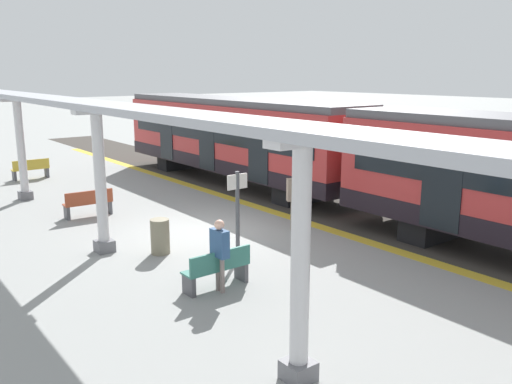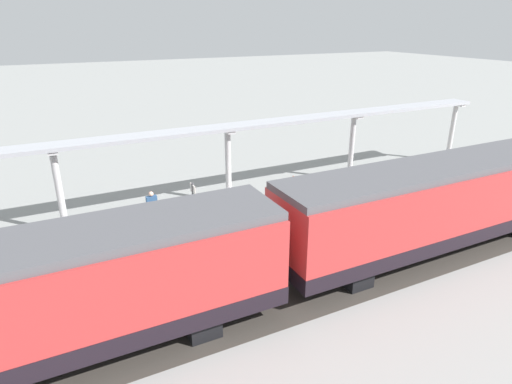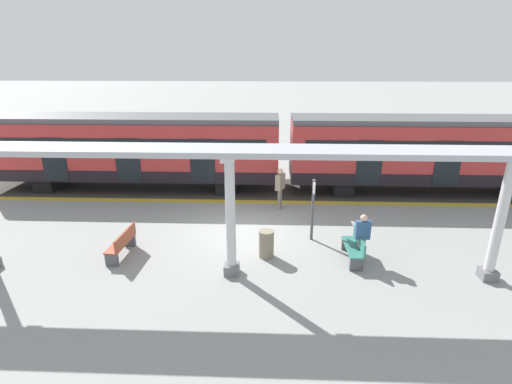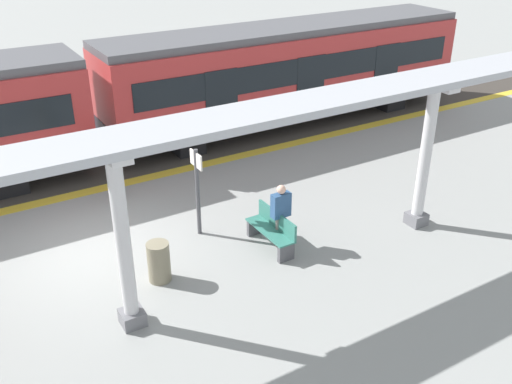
# 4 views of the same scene
# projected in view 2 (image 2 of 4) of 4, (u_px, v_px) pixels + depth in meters

# --- Properties ---
(ground_plane) EXTENTS (176.00, 176.00, 0.00)m
(ground_plane) POSITION_uv_depth(u_px,v_px,m) (254.00, 225.00, 18.71)
(ground_plane) COLOR gray
(tactile_edge_strip) EXTENTS (0.42, 38.75, 0.01)m
(tactile_edge_strip) POSITION_uv_depth(u_px,v_px,m) (291.00, 257.00, 16.12)
(tactile_edge_strip) COLOR gold
(tactile_edge_strip) RESTS_ON ground
(trackbed) EXTENTS (3.20, 50.75, 0.01)m
(trackbed) POSITION_uv_depth(u_px,v_px,m) (318.00, 282.00, 14.62)
(trackbed) COLOR #38332D
(trackbed) RESTS_ON ground
(train_near_carriage) EXTENTS (2.65, 13.39, 3.48)m
(train_near_carriage) POSITION_uv_depth(u_px,v_px,m) (438.00, 205.00, 16.15)
(train_near_carriage) COLOR #B32F2F
(train_near_carriage) RESTS_ON ground
(train_far_carriage) EXTENTS (2.65, 13.39, 3.48)m
(train_far_carriage) POSITION_uv_depth(u_px,v_px,m) (21.00, 308.00, 10.33)
(train_far_carriage) COLOR #B32F2F
(train_far_carriage) RESTS_ON ground
(canopy_pillar_nearest) EXTENTS (1.10, 0.44, 3.63)m
(canopy_pillar_nearest) POSITION_uv_depth(u_px,v_px,m) (452.00, 132.00, 26.70)
(canopy_pillar_nearest) COLOR slate
(canopy_pillar_nearest) RESTS_ON ground
(canopy_pillar_second) EXTENTS (1.10, 0.44, 3.63)m
(canopy_pillar_second) POSITION_uv_depth(u_px,v_px,m) (352.00, 147.00, 23.47)
(canopy_pillar_second) COLOR slate
(canopy_pillar_second) RESTS_ON ground
(canopy_pillar_third) EXTENTS (1.10, 0.44, 3.63)m
(canopy_pillar_third) POSITION_uv_depth(u_px,v_px,m) (228.00, 166.00, 20.42)
(canopy_pillar_third) COLOR slate
(canopy_pillar_third) RESTS_ON ground
(canopy_pillar_fourth) EXTENTS (1.10, 0.44, 3.63)m
(canopy_pillar_fourth) POSITION_uv_depth(u_px,v_px,m) (60.00, 192.00, 17.35)
(canopy_pillar_fourth) COLOR slate
(canopy_pillar_fourth) RESTS_ON ground
(canopy_beam) EXTENTS (1.20, 30.84, 0.16)m
(canopy_beam) POSITION_uv_depth(u_px,v_px,m) (228.00, 127.00, 19.76)
(canopy_beam) COLOR #A8AAB2
(canopy_beam) RESTS_ON canopy_pillar_nearest
(bench_near_end) EXTENTS (1.50, 0.46, 0.86)m
(bench_near_end) POSITION_uv_depth(u_px,v_px,m) (158.00, 215.00, 18.56)
(bench_near_end) COLOR #327366
(bench_near_end) RESTS_ON ground
(bench_mid_platform) EXTENTS (1.52, 0.53, 0.86)m
(bench_mid_platform) POSITION_uv_depth(u_px,v_px,m) (302.00, 188.00, 21.64)
(bench_mid_platform) COLOR #963F25
(bench_mid_platform) RESTS_ON ground
(bench_far_end) EXTENTS (1.50, 0.45, 0.86)m
(bench_far_end) POSITION_uv_depth(u_px,v_px,m) (417.00, 168.00, 24.53)
(bench_far_end) COLOR gold
(bench_far_end) RESTS_ON ground
(trash_bin) EXTENTS (0.48, 0.48, 0.90)m
(trash_bin) POSITION_uv_depth(u_px,v_px,m) (218.00, 205.00, 19.63)
(trash_bin) COLOR #7B735D
(trash_bin) RESTS_ON ground
(platform_info_sign) EXTENTS (0.56, 0.10, 2.20)m
(platform_info_sign) POSITION_uv_depth(u_px,v_px,m) (194.00, 203.00, 17.58)
(platform_info_sign) COLOR #4C4C51
(platform_info_sign) RESTS_ON ground
(passenger_waiting_near_edge) EXTENTS (0.56, 0.43, 1.76)m
(passenger_waiting_near_edge) POSITION_uv_depth(u_px,v_px,m) (247.00, 231.00, 15.76)
(passenger_waiting_near_edge) COLOR gray
(passenger_waiting_near_edge) RESTS_ON ground
(passenger_by_the_benches) EXTENTS (0.21, 0.45, 1.56)m
(passenger_by_the_benches) POSITION_uv_depth(u_px,v_px,m) (152.00, 204.00, 18.34)
(passenger_by_the_benches) COLOR gray
(passenger_by_the_benches) RESTS_ON ground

